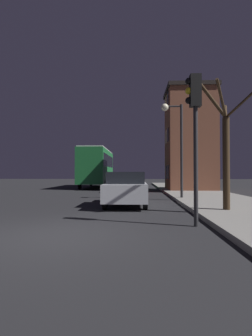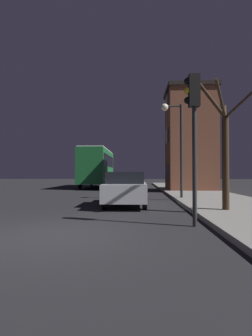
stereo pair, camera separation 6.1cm
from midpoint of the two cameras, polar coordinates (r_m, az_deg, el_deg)
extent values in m
plane|color=black|center=(6.63, -15.34, -13.90)|extent=(120.00, 120.00, 0.00)
cube|color=brown|center=(22.30, 13.83, 5.79)|extent=(3.69, 3.88, 7.97)
cube|color=black|center=(23.16, 13.78, 16.00)|extent=(3.93, 4.12, 0.30)
cube|color=black|center=(21.21, 9.26, -0.88)|extent=(0.03, 0.70, 1.10)
cube|color=black|center=(22.49, 8.88, -0.90)|extent=(0.03, 0.70, 1.10)
cube|color=black|center=(21.43, 9.24, 7.13)|extent=(0.03, 0.70, 1.10)
cube|color=#E5C67F|center=(22.70, 8.86, 6.66)|extent=(0.03, 0.70, 1.10)
cube|color=black|center=(22.06, 9.21, 14.83)|extent=(0.03, 0.70, 1.10)
cube|color=#E5C67F|center=(23.29, 8.83, 13.96)|extent=(0.03, 0.70, 1.10)
cylinder|color=#28282B|center=(14.53, 12.08, 3.69)|extent=(0.14, 0.14, 5.06)
cylinder|color=#28282B|center=(14.87, 10.28, 13.07)|extent=(0.90, 0.09, 0.09)
sphere|color=#F4EAC6|center=(14.80, 8.51, 12.93)|extent=(0.40, 0.40, 0.40)
cylinder|color=#28282B|center=(7.49, 14.92, 0.35)|extent=(0.12, 0.12, 3.32)
cube|color=black|center=(7.83, 14.83, 15.96)|extent=(0.30, 0.24, 0.90)
sphere|color=black|center=(7.88, 13.48, 17.91)|extent=(0.20, 0.20, 0.20)
sphere|color=yellow|center=(7.79, 13.49, 16.03)|extent=(0.20, 0.20, 0.20)
sphere|color=black|center=(7.72, 13.50, 14.11)|extent=(0.20, 0.20, 0.20)
cylinder|color=#382819|center=(10.12, 21.01, 0.94)|extent=(0.25, 0.25, 3.33)
cylinder|color=#382819|center=(10.14, 18.39, 13.79)|extent=(1.15, 0.49, 1.25)
cylinder|color=#382819|center=(10.27, 24.17, 13.05)|extent=(1.06, 0.78, 1.03)
cylinder|color=#382819|center=(9.84, 20.12, 13.88)|extent=(0.76, 1.18, 1.11)
cylinder|color=#382819|center=(10.89, 20.91, 11.40)|extent=(0.43, 1.07, 0.75)
cube|color=#1E6B33|center=(27.29, -6.21, 0.25)|extent=(2.44, 9.24, 3.30)
cube|color=black|center=(27.32, -6.21, 1.50)|extent=(2.46, 8.50, 1.19)
cube|color=#B2B2B2|center=(27.39, -6.20, 3.83)|extent=(2.32, 8.78, 0.12)
cylinder|color=black|center=(30.14, -3.21, -3.02)|extent=(0.18, 0.96, 0.96)
cylinder|color=black|center=(30.45, -7.46, -2.99)|extent=(0.18, 0.96, 0.96)
cylinder|color=black|center=(24.17, -4.65, -3.48)|extent=(0.18, 0.96, 0.96)
cylinder|color=black|center=(24.56, -9.91, -3.43)|extent=(0.18, 0.96, 0.96)
cube|color=#B7BABF|center=(11.99, 0.13, -5.04)|extent=(1.81, 4.18, 0.73)
cube|color=black|center=(11.75, 0.09, -2.10)|extent=(1.60, 2.17, 0.50)
cylinder|color=black|center=(13.36, 3.90, -6.21)|extent=(0.18, 0.57, 0.57)
cylinder|color=black|center=(13.43, -3.12, -6.19)|extent=(0.18, 0.57, 0.57)
cylinder|color=black|center=(10.66, 4.24, -7.50)|extent=(0.18, 0.57, 0.57)
cylinder|color=black|center=(10.74, -4.58, -7.45)|extent=(0.18, 0.57, 0.57)
cube|color=#B21E19|center=(20.34, 0.39, -3.49)|extent=(1.74, 4.56, 0.60)
cube|color=black|center=(20.09, 0.37, -1.90)|extent=(1.53, 2.37, 0.53)
cylinder|color=black|center=(21.82, 2.60, -4.12)|extent=(0.18, 0.67, 0.67)
cylinder|color=black|center=(21.87, -1.51, -4.12)|extent=(0.18, 0.67, 0.67)
cylinder|color=black|center=(18.86, 2.60, -4.59)|extent=(0.18, 0.67, 0.67)
cylinder|color=black|center=(18.92, -2.15, -4.58)|extent=(0.18, 0.67, 0.67)
camera|label=1|loc=(0.03, -89.90, 0.00)|focal=28.00mm
camera|label=2|loc=(0.03, 90.10, 0.00)|focal=28.00mm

